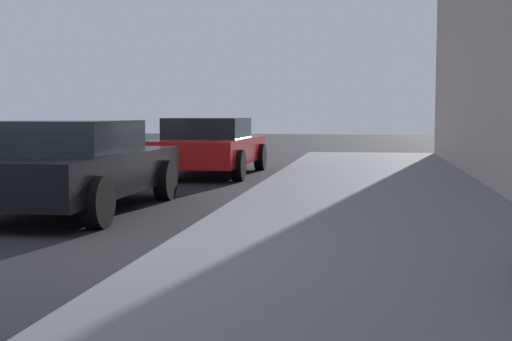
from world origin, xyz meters
TOP-DOWN VIEW (x-y plane):
  - sidewalk at (4.00, 0.00)m, footprint 4.00×32.00m
  - car_black at (-0.20, 3.11)m, footprint 2.06×4.31m
  - car_red at (0.37, 9.12)m, footprint 2.04×4.39m

SIDE VIEW (x-z plane):
  - sidewalk at x=4.00m, z-range 0.00..0.15m
  - car_black at x=-0.20m, z-range 0.01..1.28m
  - car_red at x=0.37m, z-range 0.01..1.28m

